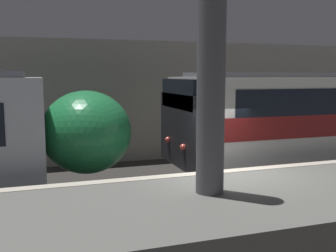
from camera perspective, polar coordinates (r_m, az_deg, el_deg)
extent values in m
plane|color=#33302D|center=(9.82, 7.68, -12.80)|extent=(120.00, 120.00, 0.00)
cube|color=slate|center=(8.17, 13.42, -12.95)|extent=(40.00, 3.56, 1.14)
cube|color=beige|center=(9.36, 8.21, -6.51)|extent=(40.00, 0.30, 0.01)
cube|color=#9E998E|center=(15.54, -3.15, 3.61)|extent=(50.00, 0.15, 4.70)
cylinder|color=#56565B|center=(7.40, 6.25, 5.52)|extent=(0.53, 0.53, 4.01)
ellipsoid|color=#238447|center=(10.90, -11.76, -0.84)|extent=(2.42, 2.73, 2.25)
sphere|color=#F2EFCC|center=(11.11, -6.83, -2.67)|extent=(0.20, 0.20, 0.20)
cube|color=black|center=(11.54, 1.75, -0.63)|extent=(0.25, 2.91, 2.14)
cube|color=black|center=(11.44, 1.77, 4.68)|extent=(0.25, 2.61, 0.86)
sphere|color=#EA4C42|center=(10.93, 2.20, -3.08)|extent=(0.18, 0.18, 0.18)
sphere|color=#EA4C42|center=(12.17, -0.03, -1.99)|extent=(0.18, 0.18, 0.18)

